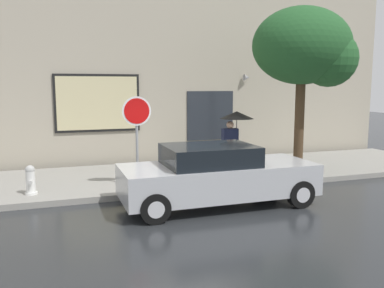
# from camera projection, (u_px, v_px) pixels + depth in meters

# --- Properties ---
(ground_plane) EXTENTS (60.00, 60.00, 0.00)m
(ground_plane) POSITION_uv_depth(u_px,v_px,m) (186.00, 207.00, 9.42)
(ground_plane) COLOR #282B2D
(sidewalk) EXTENTS (20.00, 4.00, 0.15)m
(sidewalk) POSITION_uv_depth(u_px,v_px,m) (155.00, 177.00, 12.22)
(sidewalk) COLOR gray
(sidewalk) RESTS_ON ground
(building_facade) EXTENTS (20.00, 0.67, 7.00)m
(building_facade) POSITION_uv_depth(u_px,v_px,m) (137.00, 66.00, 14.07)
(building_facade) COLOR #B2A893
(building_facade) RESTS_ON ground
(parked_car) EXTENTS (4.54, 1.86, 1.44)m
(parked_car) POSITION_uv_depth(u_px,v_px,m) (217.00, 176.00, 9.47)
(parked_car) COLOR #B7BABF
(parked_car) RESTS_ON ground
(fire_hydrant) EXTENTS (0.30, 0.44, 0.73)m
(fire_hydrant) POSITION_uv_depth(u_px,v_px,m) (31.00, 180.00, 9.91)
(fire_hydrant) COLOR white
(fire_hydrant) RESTS_ON sidewalk
(pedestrian_with_umbrella) EXTENTS (1.01, 1.01, 1.89)m
(pedestrian_with_umbrella) POSITION_uv_depth(u_px,v_px,m) (235.00, 124.00, 12.08)
(pedestrian_with_umbrella) COLOR black
(pedestrian_with_umbrella) RESTS_ON sidewalk
(street_tree) EXTENTS (2.99, 2.54, 4.92)m
(street_tree) POSITION_uv_depth(u_px,v_px,m) (308.00, 49.00, 11.81)
(street_tree) COLOR #4C3823
(street_tree) RESTS_ON sidewalk
(stop_sign) EXTENTS (0.76, 0.10, 2.38)m
(stop_sign) POSITION_uv_depth(u_px,v_px,m) (137.00, 123.00, 10.51)
(stop_sign) COLOR gray
(stop_sign) RESTS_ON sidewalk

